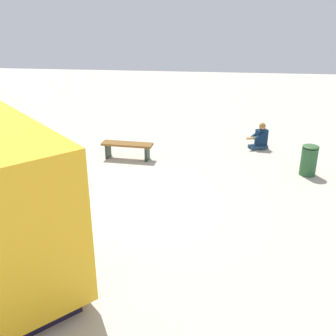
% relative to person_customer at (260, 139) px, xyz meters
% --- Properties ---
extents(ground_plane, '(40.00, 40.00, 0.00)m').
position_rel_person_customer_xyz_m(ground_plane, '(4.20, 4.47, -0.32)').
color(ground_plane, '#BDB29E').
extents(person_customer, '(0.81, 0.60, 0.85)m').
position_rel_person_customer_xyz_m(person_customer, '(0.00, 0.00, 0.00)').
color(person_customer, navy).
rests_on(person_customer, ground_plane).
extents(plaza_bench, '(1.54, 0.51, 0.49)m').
position_rel_person_customer_xyz_m(plaza_bench, '(4.04, 1.42, 0.04)').
color(plaza_bench, brown).
rests_on(plaza_bench, ground_plane).
extents(trash_bin, '(0.44, 0.44, 0.85)m').
position_rel_person_customer_xyz_m(trash_bin, '(-1.08, 2.02, 0.11)').
color(trash_bin, '#285831').
rests_on(trash_bin, ground_plane).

